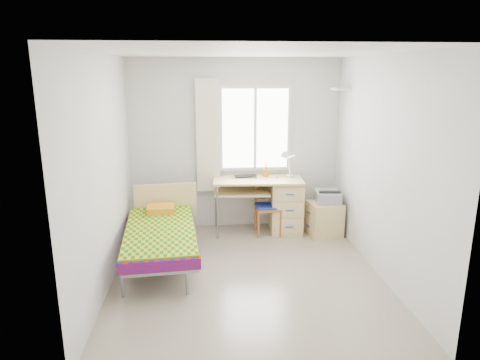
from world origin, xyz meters
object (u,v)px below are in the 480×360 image
object	(u,v)px
chair	(268,203)
printer	(328,196)
bed	(161,232)
cabinet	(324,219)
desk	(281,203)

from	to	relation	value
chair	printer	world-z (taller)	chair
bed	cabinet	bearing A→B (deg)	11.94
chair	cabinet	xyz separation A→B (m)	(0.83, -0.17, -0.23)
bed	desk	bearing A→B (deg)	24.01
desk	printer	size ratio (longest dim) A/B	3.12
desk	printer	world-z (taller)	desk
cabinet	desk	bearing A→B (deg)	149.90
desk	cabinet	distance (m)	0.69
bed	desk	distance (m)	1.97
bed	chair	xyz separation A→B (m)	(1.52, 0.86, 0.08)
cabinet	bed	bearing A→B (deg)	-171.47
bed	cabinet	size ratio (longest dim) A/B	3.72
bed	cabinet	xyz separation A→B (m)	(2.35, 0.69, -0.14)
chair	cabinet	size ratio (longest dim) A/B	1.63
bed	chair	bearing A→B (deg)	25.12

